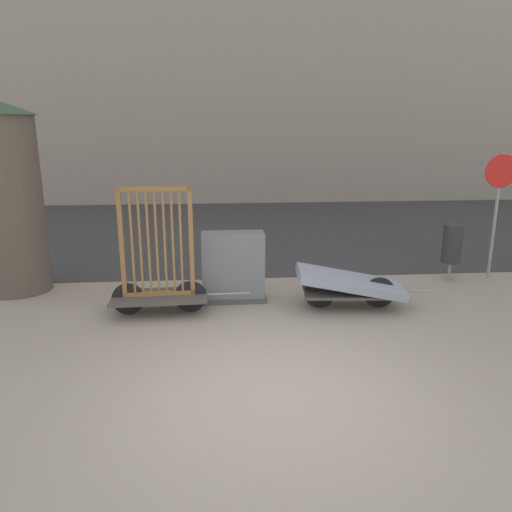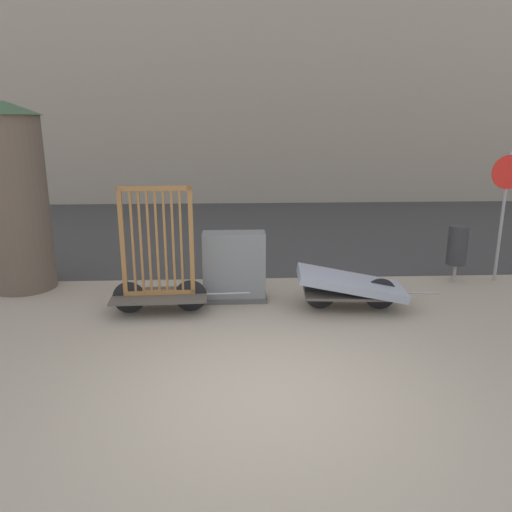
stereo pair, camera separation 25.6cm
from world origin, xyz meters
name	(u,v)px [view 2 (the right image)]	position (x,y,z in m)	size (l,w,h in m)	color
ground_plane	(267,396)	(0.00, 0.00, 0.00)	(60.00, 60.00, 0.00)	gray
road_strip	(245,229)	(0.00, 9.22, 0.00)	(56.00, 9.60, 0.01)	#38383A
bike_cart_with_bedframe	(159,273)	(-1.56, 2.69, 0.66)	(2.24, 0.84, 2.06)	#4C4742
bike_cart_with_mattress	(351,285)	(1.57, 2.69, 0.41)	(2.37, 0.98, 0.68)	#4C4742
utility_cabinet	(234,269)	(-0.35, 3.21, 0.56)	(1.12, 0.50, 1.20)	#4C4C4C
trash_bin	(457,246)	(3.95, 4.07, 0.71)	(0.37, 0.37, 1.09)	gray
sign_post	(505,197)	(4.76, 4.06, 1.65)	(0.63, 0.06, 2.48)	gray
advertising_column	(15,197)	(-4.27, 4.07, 1.71)	(1.27, 1.27, 3.37)	brown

